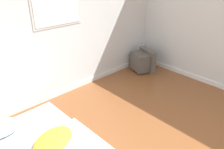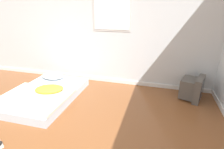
# 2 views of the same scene
# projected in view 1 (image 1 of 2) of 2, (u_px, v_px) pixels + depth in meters

# --- Properties ---
(wall_back) EXTENTS (8.12, 0.08, 2.60)m
(wall_back) POSITION_uv_depth(u_px,v_px,m) (20.00, 29.00, 3.14)
(wall_back) COLOR silver
(wall_back) RESTS_ON ground_plane
(crt_tv) EXTENTS (0.51, 0.56, 0.47)m
(crt_tv) POSITION_uv_depth(u_px,v_px,m) (143.00, 61.00, 4.82)
(crt_tv) COLOR #56514C
(crt_tv) RESTS_ON ground_plane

